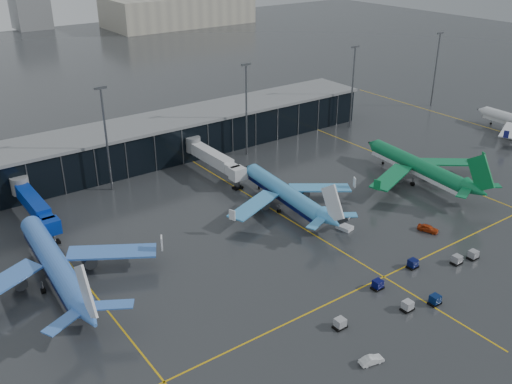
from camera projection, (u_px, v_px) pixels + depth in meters
ground at (290, 259)px, 110.00m from camera, size 600.00×600.00×0.00m
terminal_pier at (145, 142)px, 153.05m from camera, size 142.00×17.00×10.70m
jet_bridges at (35, 205)px, 120.92m from camera, size 94.00×27.50×7.20m
flood_masts at (181, 120)px, 143.34m from camera, size 203.00×0.50×25.50m
distant_hangars at (64, 18)px, 330.39m from camera, size 260.00×71.00×22.00m
taxi_lines at (295, 223)px, 123.07m from camera, size 220.00×120.00×0.02m
airliner_arkefly at (52, 250)px, 100.05m from camera, size 40.42×45.49×13.44m
airliner_klm_near at (285, 183)px, 127.61m from camera, size 37.17×41.39×11.79m
airliner_aer_lingus at (418, 157)px, 140.83m from camera, size 40.99×45.44×12.77m
baggage_carts at (417, 283)px, 101.17m from camera, size 37.46×11.22×1.70m
mobile_airstair at (345, 226)px, 120.40m from camera, size 2.86×3.61×3.45m
service_van_red at (428, 228)px, 119.45m from camera, size 3.16×4.70×1.48m
service_van_white at (371, 360)px, 83.59m from camera, size 4.01×2.10×1.26m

